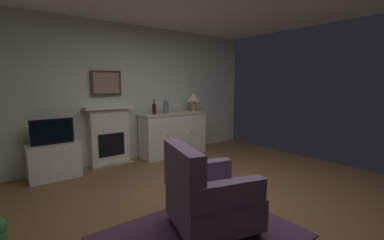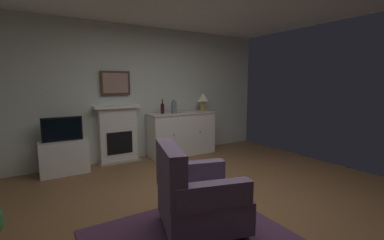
{
  "view_description": "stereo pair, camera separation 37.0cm",
  "coord_description": "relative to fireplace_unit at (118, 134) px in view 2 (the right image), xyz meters",
  "views": [
    {
      "loc": [
        -2.25,
        -2.25,
        1.52
      ],
      "look_at": [
        -0.02,
        0.66,
        1.0
      ],
      "focal_mm": 24.46,
      "sensor_mm": 36.0,
      "label": 1
    },
    {
      "loc": [
        -1.94,
        -2.46,
        1.52
      ],
      "look_at": [
        -0.02,
        0.66,
        1.0
      ],
      "focal_mm": 24.46,
      "sensor_mm": 36.0,
      "label": 2
    }
  ],
  "objects": [
    {
      "name": "tv_set",
      "position": [
        -0.97,
        -0.19,
        0.21
      ],
      "size": [
        0.62,
        0.07,
        0.4
      ],
      "color": "black",
      "rests_on": "tv_cabinet"
    },
    {
      "name": "wine_glass_left",
      "position": [
        1.23,
        -0.23,
        0.48
      ],
      "size": [
        0.07,
        0.07,
        0.16
      ],
      "color": "silver",
      "rests_on": "sideboard_cabinet"
    },
    {
      "name": "table_lamp",
      "position": [
        1.84,
        -0.18,
        0.63
      ],
      "size": [
        0.26,
        0.26,
        0.4
      ],
      "color": "#B79338",
      "rests_on": "sideboard_cabinet"
    },
    {
      "name": "tv_cabinet",
      "position": [
        -0.97,
        -0.16,
        -0.27
      ],
      "size": [
        0.75,
        0.42,
        0.56
      ],
      "color": "white",
      "rests_on": "ground_plane"
    },
    {
      "name": "fireplace_unit",
      "position": [
        0.0,
        0.0,
        0.0
      ],
      "size": [
        0.87,
        0.3,
        1.1
      ],
      "color": "white",
      "rests_on": "ground_plane"
    },
    {
      "name": "wine_bottle",
      "position": [
        0.88,
        -0.13,
        0.46
      ],
      "size": [
        0.08,
        0.08,
        0.29
      ],
      "color": "#331419",
      "rests_on": "sideboard_cabinet"
    },
    {
      "name": "framed_picture",
      "position": [
        0.0,
        0.05,
        0.97
      ],
      "size": [
        0.55,
        0.04,
        0.45
      ],
      "color": "#473323"
    },
    {
      "name": "area_rug",
      "position": [
        -0.16,
        -2.88,
        -0.54
      ],
      "size": [
        1.9,
        1.4,
        0.02
      ],
      "primitive_type": "cube",
      "color": "#4C2D47",
      "rests_on": "ground_plane"
    },
    {
      "name": "wall_rear",
      "position": [
        0.56,
        0.13,
        0.77
      ],
      "size": [
        5.72,
        0.06,
        2.63
      ],
      "primitive_type": "cube",
      "color": "silver",
      "rests_on": "ground_plane"
    },
    {
      "name": "wine_glass_center",
      "position": [
        1.34,
        -0.24,
        0.48
      ],
      "size": [
        0.07,
        0.07,
        0.16
      ],
      "color": "silver",
      "rests_on": "sideboard_cabinet"
    },
    {
      "name": "ground_plane",
      "position": [
        0.56,
        -2.48,
        -0.6
      ],
      "size": [
        5.72,
        5.28,
        0.1
      ],
      "primitive_type": "cube",
      "color": "brown",
      "rests_on": "ground"
    },
    {
      "name": "vase_decorative",
      "position": [
        1.09,
        -0.23,
        0.49
      ],
      "size": [
        0.11,
        0.11,
        0.28
      ],
      "color": "slate",
      "rests_on": "sideboard_cabinet"
    },
    {
      "name": "armchair",
      "position": [
        -0.03,
        -2.83,
        -0.17
      ],
      "size": [
        0.98,
        0.95,
        0.92
      ],
      "color": "#604C66",
      "rests_on": "ground_plane"
    },
    {
      "name": "sideboard_cabinet",
      "position": [
        1.31,
        -0.18,
        -0.1
      ],
      "size": [
        1.44,
        0.49,
        0.9
      ],
      "color": "white",
      "rests_on": "ground_plane"
    }
  ]
}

